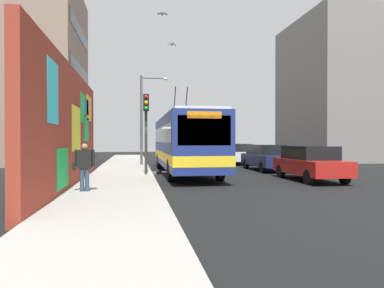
{
  "coord_description": "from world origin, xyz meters",
  "views": [
    {
      "loc": [
        -18.78,
        0.89,
        1.84
      ],
      "look_at": [
        1.18,
        -2.28,
        1.64
      ],
      "focal_mm": 33.61,
      "sensor_mm": 36.0,
      "label": 1
    }
  ],
  "objects_px": {
    "parked_car_red": "(310,162)",
    "parked_car_silver": "(220,151)",
    "pedestrian_near_wall": "(84,164)",
    "traffic_light": "(146,120)",
    "street_lamp": "(145,113)",
    "parked_car_navy": "(266,157)",
    "city_bus": "(184,141)",
    "parked_car_white": "(238,153)"
  },
  "relations": [
    {
      "from": "parked_car_red",
      "to": "parked_car_silver",
      "type": "xyz_separation_m",
      "value": [
        17.68,
        0.0,
        -0.0
      ]
    },
    {
      "from": "pedestrian_near_wall",
      "to": "traffic_light",
      "type": "relative_size",
      "value": 0.4
    },
    {
      "from": "parked_car_silver",
      "to": "parked_car_red",
      "type": "bearing_deg",
      "value": -180.0
    },
    {
      "from": "traffic_light",
      "to": "street_lamp",
      "type": "height_order",
      "value": "street_lamp"
    },
    {
      "from": "parked_car_navy",
      "to": "parked_car_red",
      "type": "bearing_deg",
      "value": -180.0
    },
    {
      "from": "traffic_light",
      "to": "city_bus",
      "type": "bearing_deg",
      "value": -50.33
    },
    {
      "from": "parked_car_silver",
      "to": "pedestrian_near_wall",
      "type": "xyz_separation_m",
      "value": [
        -20.71,
        9.55,
        0.23
      ]
    },
    {
      "from": "city_bus",
      "to": "parked_car_navy",
      "type": "bearing_deg",
      "value": -76.74
    },
    {
      "from": "pedestrian_near_wall",
      "to": "parked_car_navy",
      "type": "bearing_deg",
      "value": -47.98
    },
    {
      "from": "city_bus",
      "to": "parked_car_silver",
      "type": "relative_size",
      "value": 2.63
    },
    {
      "from": "pedestrian_near_wall",
      "to": "parked_car_red",
      "type": "bearing_deg",
      "value": -72.42
    },
    {
      "from": "city_bus",
      "to": "parked_car_navy",
      "type": "xyz_separation_m",
      "value": [
        1.23,
        -5.2,
        -0.95
      ]
    },
    {
      "from": "parked_car_navy",
      "to": "parked_car_silver",
      "type": "xyz_separation_m",
      "value": [
        12.1,
        0.0,
        -0.0
      ]
    },
    {
      "from": "parked_car_navy",
      "to": "parked_car_white",
      "type": "distance_m",
      "value": 6.02
    },
    {
      "from": "pedestrian_near_wall",
      "to": "traffic_light",
      "type": "xyz_separation_m",
      "value": [
        5.6,
        -2.2,
        1.78
      ]
    },
    {
      "from": "parked_car_navy",
      "to": "traffic_light",
      "type": "distance_m",
      "value": 8.19
    },
    {
      "from": "parked_car_red",
      "to": "pedestrian_near_wall",
      "type": "xyz_separation_m",
      "value": [
        -3.03,
        9.55,
        0.23
      ]
    },
    {
      "from": "parked_car_navy",
      "to": "street_lamp",
      "type": "height_order",
      "value": "street_lamp"
    },
    {
      "from": "parked_car_navy",
      "to": "traffic_light",
      "type": "bearing_deg",
      "value": 112.26
    },
    {
      "from": "parked_car_red",
      "to": "parked_car_navy",
      "type": "bearing_deg",
      "value": 0.0
    },
    {
      "from": "city_bus",
      "to": "parked_car_silver",
      "type": "bearing_deg",
      "value": -21.31
    },
    {
      "from": "parked_car_red",
      "to": "traffic_light",
      "type": "height_order",
      "value": "traffic_light"
    },
    {
      "from": "city_bus",
      "to": "parked_car_red",
      "type": "distance_m",
      "value": 6.85
    },
    {
      "from": "parked_car_navy",
      "to": "parked_car_white",
      "type": "bearing_deg",
      "value": 0.0
    },
    {
      "from": "parked_car_silver",
      "to": "traffic_light",
      "type": "relative_size",
      "value": 1.13
    },
    {
      "from": "parked_car_silver",
      "to": "parked_car_white",
      "type": "bearing_deg",
      "value": 180.0
    },
    {
      "from": "city_bus",
      "to": "street_lamp",
      "type": "height_order",
      "value": "street_lamp"
    },
    {
      "from": "parked_car_navy",
      "to": "parked_car_white",
      "type": "height_order",
      "value": "same"
    },
    {
      "from": "parked_car_silver",
      "to": "pedestrian_near_wall",
      "type": "height_order",
      "value": "pedestrian_near_wall"
    },
    {
      "from": "parked_car_silver",
      "to": "parked_car_navy",
      "type": "bearing_deg",
      "value": -180.0
    },
    {
      "from": "city_bus",
      "to": "parked_car_white",
      "type": "distance_m",
      "value": 8.96
    },
    {
      "from": "parked_car_red",
      "to": "pedestrian_near_wall",
      "type": "relative_size",
      "value": 2.79
    },
    {
      "from": "parked_car_white",
      "to": "parked_car_silver",
      "type": "bearing_deg",
      "value": 0.0
    },
    {
      "from": "parked_car_red",
      "to": "parked_car_silver",
      "type": "height_order",
      "value": "same"
    },
    {
      "from": "traffic_light",
      "to": "parked_car_white",
      "type": "bearing_deg",
      "value": -39.17
    },
    {
      "from": "city_bus",
      "to": "parked_car_silver",
      "type": "height_order",
      "value": "city_bus"
    },
    {
      "from": "parked_car_navy",
      "to": "pedestrian_near_wall",
      "type": "xyz_separation_m",
      "value": [
        -8.61,
        9.55,
        0.23
      ]
    },
    {
      "from": "city_bus",
      "to": "parked_car_white",
      "type": "height_order",
      "value": "city_bus"
    },
    {
      "from": "parked_car_navy",
      "to": "parked_car_white",
      "type": "relative_size",
      "value": 1.03
    },
    {
      "from": "parked_car_white",
      "to": "parked_car_silver",
      "type": "relative_size",
      "value": 1.01
    },
    {
      "from": "traffic_light",
      "to": "pedestrian_near_wall",
      "type": "bearing_deg",
      "value": 158.52
    },
    {
      "from": "city_bus",
      "to": "parked_car_red",
      "type": "bearing_deg",
      "value": -129.95
    }
  ]
}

